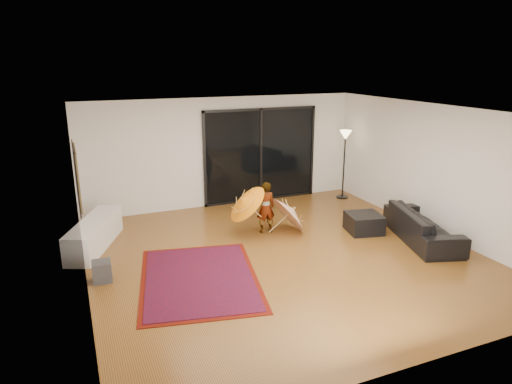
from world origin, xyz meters
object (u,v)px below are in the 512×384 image
ottoman (364,223)px  child (265,208)px  media_console (95,234)px  sofa (423,225)px

ottoman → child: child is taller
media_console → ottoman: media_console is taller
sofa → child: size_ratio=1.94×
media_console → sofa: sofa is taller
media_console → child: 3.48m
sofa → media_console: bearing=87.6°
ottoman → media_console: bearing=165.9°
media_console → sofa: bearing=3.8°
media_console → child: (3.42, -0.56, 0.28)m
sofa → ottoman: sofa is taller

